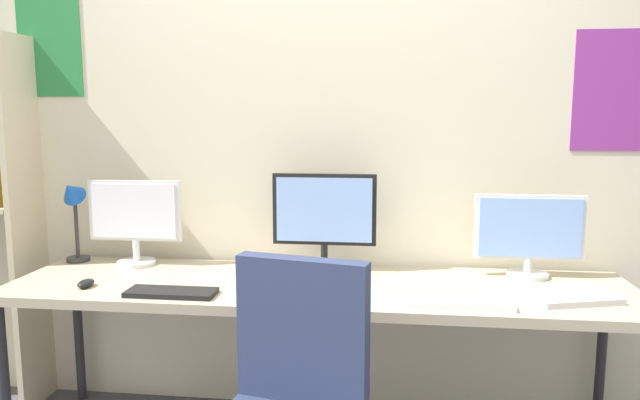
# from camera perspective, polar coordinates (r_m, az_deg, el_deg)

# --- Properties ---
(wall_back) EXTENTS (5.03, 0.11, 2.60)m
(wall_back) POSITION_cam_1_polar(r_m,az_deg,el_deg) (2.82, 0.91, 5.30)
(wall_back) COLOR beige
(wall_back) RESTS_ON ground_plane
(desk) EXTENTS (2.63, 0.68, 0.74)m
(desk) POSITION_cam_1_polar(r_m,az_deg,el_deg) (2.51, -0.14, -9.14)
(desk) COLOR tan
(desk) RESTS_ON ground_plane
(monitor_left) EXTENTS (0.44, 0.18, 0.40)m
(monitor_left) POSITION_cam_1_polar(r_m,az_deg,el_deg) (2.89, -17.58, -1.68)
(monitor_left) COLOR silver
(monitor_left) RESTS_ON desk
(monitor_center) EXTENTS (0.47, 0.18, 0.45)m
(monitor_center) POSITION_cam_1_polar(r_m,az_deg,el_deg) (2.65, 0.42, -1.63)
(monitor_center) COLOR black
(monitor_center) RESTS_ON desk
(monitor_right) EXTENTS (0.47, 0.18, 0.36)m
(monitor_right) POSITION_cam_1_polar(r_m,az_deg,el_deg) (2.71, 19.70, -3.09)
(monitor_right) COLOR silver
(monitor_right) RESTS_ON desk
(desk_lamp) EXTENTS (0.11, 0.16, 0.42)m
(desk_lamp) POSITION_cam_1_polar(r_m,az_deg,el_deg) (3.04, -22.97, -0.46)
(desk_lamp) COLOR #333333
(desk_lamp) RESTS_ON desk
(keyboard_left) EXTENTS (0.35, 0.13, 0.02)m
(keyboard_left) POSITION_cam_1_polar(r_m,az_deg,el_deg) (2.42, -14.29, -8.73)
(keyboard_left) COLOR black
(keyboard_left) RESTS_ON desk
(keyboard_right) EXTENTS (0.39, 0.13, 0.02)m
(keyboard_right) POSITION_cam_1_polar(r_m,az_deg,el_deg) (2.28, 13.47, -9.75)
(keyboard_right) COLOR silver
(keyboard_right) RESTS_ON desk
(mouse_left_side) EXTENTS (0.06, 0.10, 0.03)m
(mouse_left_side) POSITION_cam_1_polar(r_m,az_deg,el_deg) (2.63, -21.85, -7.55)
(mouse_left_side) COLOR black
(mouse_left_side) RESTS_ON desk
(mouse_right_side) EXTENTS (0.06, 0.10, 0.03)m
(mouse_right_side) POSITION_cam_1_polar(r_m,az_deg,el_deg) (2.30, -5.42, -9.18)
(mouse_right_side) COLOR silver
(mouse_right_side) RESTS_ON desk
(laptop_closed) EXTENTS (0.37, 0.30, 0.02)m
(laptop_closed) POSITION_cam_1_polar(r_m,az_deg,el_deg) (2.49, 23.20, -8.59)
(laptop_closed) COLOR silver
(laptop_closed) RESTS_ON desk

